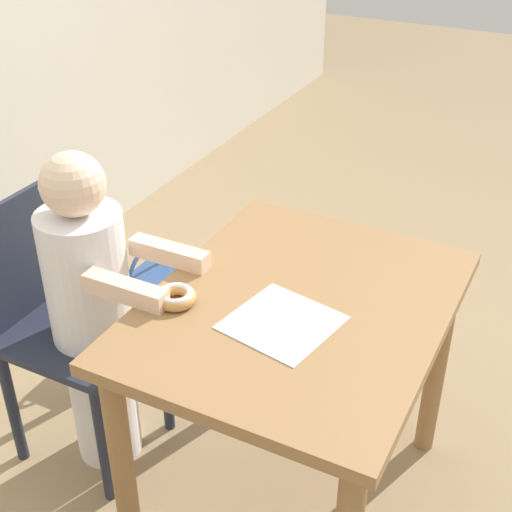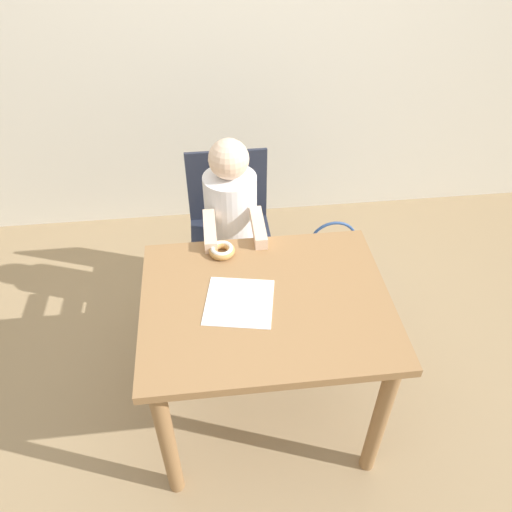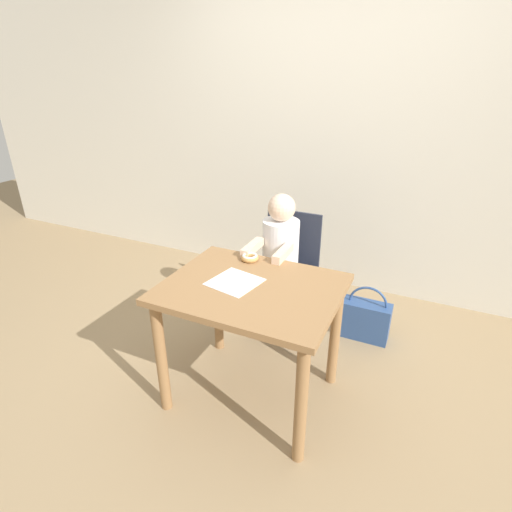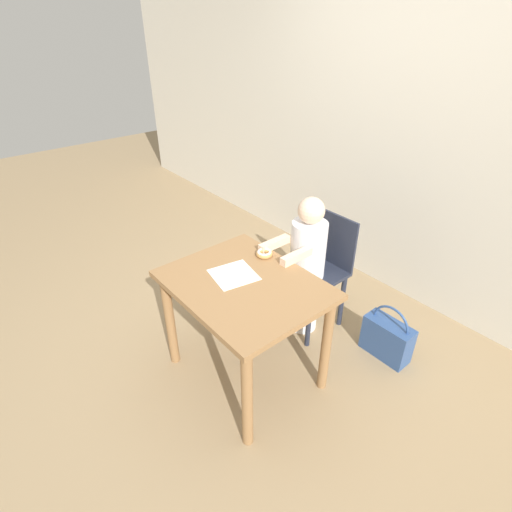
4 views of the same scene
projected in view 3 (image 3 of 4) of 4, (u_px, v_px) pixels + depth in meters
The scene contains 8 objects.
ground_plane at pixel (252, 393), 2.36m from camera, with size 12.00×12.00×0.00m, color #997F5B.
wall_back at pixel (338, 138), 3.13m from camera, with size 8.00×0.05×2.50m.
dining_table at pixel (252, 307), 2.11m from camera, with size 0.90×0.72×0.72m.
chair at pixel (286, 271), 2.80m from camera, with size 0.40×0.41×0.85m.
child_figure at pixel (280, 268), 2.67m from camera, with size 0.25×0.45×1.04m.
donut at pixel (250, 257), 2.33m from camera, with size 0.10×0.10×0.04m.
napkin at pixel (235, 282), 2.09m from camera, with size 0.28×0.28×0.00m.
handbag at pixel (366, 319), 2.80m from camera, with size 0.33×0.14×0.41m.
Camera 3 is at (0.78, -1.62, 1.73)m, focal length 28.00 mm.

